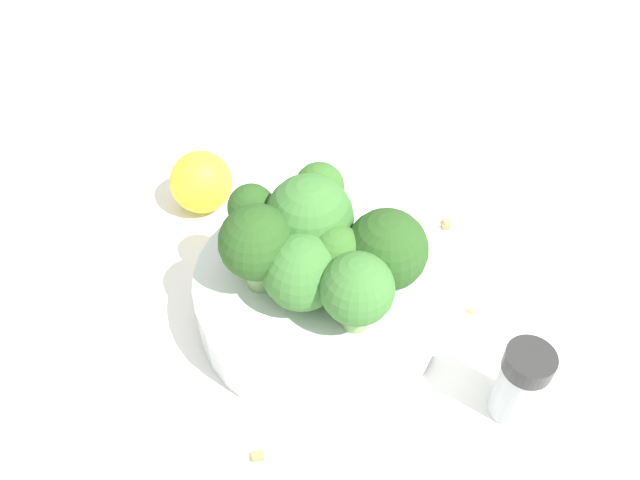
% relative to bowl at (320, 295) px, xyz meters
% --- Properties ---
extents(ground_plane, '(3.00, 3.00, 0.00)m').
position_rel_bowl_xyz_m(ground_plane, '(0.00, 0.00, -0.02)').
color(ground_plane, white).
extents(bowl, '(0.17, 0.17, 0.04)m').
position_rel_bowl_xyz_m(bowl, '(0.00, 0.00, 0.00)').
color(bowl, silver).
rests_on(bowl, ground_plane).
extents(broccoli_floret_0, '(0.06, 0.06, 0.07)m').
position_rel_bowl_xyz_m(broccoli_floret_0, '(0.02, -0.01, 0.06)').
color(broccoli_floret_0, '#7A9E5B').
rests_on(broccoli_floret_0, bowl).
extents(broccoli_floret_1, '(0.05, 0.05, 0.06)m').
position_rel_bowl_xyz_m(broccoli_floret_1, '(-0.03, -0.03, 0.05)').
color(broccoli_floret_1, '#8EB770').
rests_on(broccoli_floret_1, bowl).
extents(broccoli_floret_2, '(0.05, 0.05, 0.05)m').
position_rel_bowl_xyz_m(broccoli_floret_2, '(-0.01, 0.02, 0.05)').
color(broccoli_floret_2, '#84AD66').
rests_on(broccoli_floret_2, bowl).
extents(broccoli_floret_3, '(0.04, 0.04, 0.05)m').
position_rel_bowl_xyz_m(broccoli_floret_3, '(-0.01, -0.00, 0.05)').
color(broccoli_floret_3, '#8EB770').
rests_on(broccoli_floret_3, bowl).
extents(broccoli_floret_4, '(0.05, 0.05, 0.06)m').
position_rel_bowl_xyz_m(broccoli_floret_4, '(0.02, 0.03, 0.06)').
color(broccoli_floret_4, '#84AD66').
rests_on(broccoli_floret_4, bowl).
extents(broccoli_floret_5, '(0.04, 0.04, 0.05)m').
position_rel_bowl_xyz_m(broccoli_floret_5, '(0.04, -0.04, 0.05)').
color(broccoli_floret_5, '#7A9E5B').
rests_on(broccoli_floret_5, bowl).
extents(broccoli_floret_6, '(0.05, 0.05, 0.06)m').
position_rel_bowl_xyz_m(broccoli_floret_6, '(-0.04, 0.01, 0.05)').
color(broccoli_floret_6, '#84AD66').
rests_on(broccoli_floret_6, bowl).
extents(broccoli_floret_7, '(0.03, 0.03, 0.05)m').
position_rel_bowl_xyz_m(broccoli_floret_7, '(0.05, 0.01, 0.05)').
color(broccoli_floret_7, '#8EB770').
rests_on(broccoli_floret_7, bowl).
extents(pepper_shaker, '(0.03, 0.03, 0.06)m').
position_rel_bowl_xyz_m(pepper_shaker, '(-0.14, -0.03, 0.01)').
color(pepper_shaker, '#B2B7BC').
rests_on(pepper_shaker, ground_plane).
extents(lemon_wedge, '(0.05, 0.05, 0.05)m').
position_rel_bowl_xyz_m(lemon_wedge, '(0.15, -0.01, 0.00)').
color(lemon_wedge, yellow).
rests_on(lemon_wedge, ground_plane).
extents(almond_crumb_0, '(0.01, 0.01, 0.01)m').
position_rel_bowl_xyz_m(almond_crumb_0, '(-0.05, 0.10, -0.02)').
color(almond_crumb_0, '#AD7F4C').
rests_on(almond_crumb_0, ground_plane).
extents(almond_crumb_1, '(0.01, 0.01, 0.01)m').
position_rel_bowl_xyz_m(almond_crumb_1, '(-0.07, -0.08, -0.02)').
color(almond_crumb_1, tan).
rests_on(almond_crumb_1, ground_plane).
extents(almond_crumb_2, '(0.01, 0.01, 0.01)m').
position_rel_bowl_xyz_m(almond_crumb_2, '(-0.01, -0.14, -0.02)').
color(almond_crumb_2, tan).
rests_on(almond_crumb_2, ground_plane).
extents(almond_crumb_3, '(0.01, 0.01, 0.01)m').
position_rel_bowl_xyz_m(almond_crumb_3, '(-0.01, -0.14, -0.02)').
color(almond_crumb_3, '#AD7F4C').
rests_on(almond_crumb_3, ground_plane).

